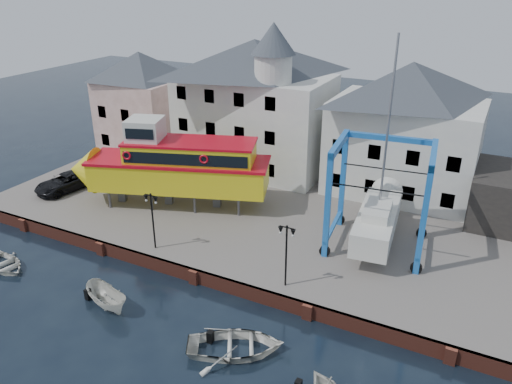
% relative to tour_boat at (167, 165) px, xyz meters
% --- Properties ---
extents(ground, '(140.00, 140.00, 0.00)m').
position_rel_tour_boat_xyz_m(ground, '(7.40, -7.62, -4.42)').
color(ground, black).
rests_on(ground, ground).
extents(hardstanding, '(44.00, 22.00, 1.00)m').
position_rel_tour_boat_xyz_m(hardstanding, '(7.40, 3.38, -3.92)').
color(hardstanding, '#67635E').
rests_on(hardstanding, ground).
extents(quay_wall, '(44.00, 0.47, 1.00)m').
position_rel_tour_boat_xyz_m(quay_wall, '(7.40, -7.51, -3.92)').
color(quay_wall, brown).
rests_on(quay_wall, ground).
extents(building_pink, '(8.00, 7.00, 10.30)m').
position_rel_tour_boat_xyz_m(building_pink, '(-10.60, 10.38, 1.73)').
color(building_pink, tan).
rests_on(building_pink, hardstanding).
extents(building_white_main, '(14.00, 8.30, 14.00)m').
position_rel_tour_boat_xyz_m(building_white_main, '(2.53, 10.77, 2.93)').
color(building_white_main, silver).
rests_on(building_white_main, hardstanding).
extents(building_white_right, '(12.00, 8.00, 11.20)m').
position_rel_tour_boat_xyz_m(building_white_right, '(16.40, 11.38, 2.18)').
color(building_white_right, silver).
rests_on(building_white_right, hardstanding).
extents(lamp_post_left, '(1.12, 0.32, 4.20)m').
position_rel_tour_boat_xyz_m(lamp_post_left, '(3.40, -6.42, -0.24)').
color(lamp_post_left, black).
rests_on(lamp_post_left, hardstanding).
extents(lamp_post_right, '(1.12, 0.32, 4.20)m').
position_rel_tour_boat_xyz_m(lamp_post_right, '(13.40, -6.42, -0.24)').
color(lamp_post_right, black).
rests_on(lamp_post_right, hardstanding).
extents(tour_boat, '(17.01, 9.23, 7.24)m').
position_rel_tour_boat_xyz_m(tour_boat, '(0.00, 0.00, 0.00)').
color(tour_boat, '#59595E').
rests_on(tour_boat, hardstanding).
extents(travel_lift, '(7.29, 9.78, 14.46)m').
position_rel_tour_boat_xyz_m(travel_lift, '(16.99, 1.65, -1.01)').
color(travel_lift, '#145C9D').
rests_on(travel_lift, hardstanding).
extents(van, '(3.41, 5.74, 1.50)m').
position_rel_tour_boat_xyz_m(van, '(-9.84, -1.90, -2.67)').
color(van, black).
rests_on(van, hardstanding).
extents(motorboat_a, '(4.04, 2.50, 1.46)m').
position_rel_tour_boat_xyz_m(motorboat_a, '(4.06, -12.11, -4.42)').
color(motorboat_a, silver).
rests_on(motorboat_a, ground).
extents(motorboat_b, '(6.38, 5.77, 1.08)m').
position_rel_tour_boat_xyz_m(motorboat_b, '(12.97, -12.01, -4.42)').
color(motorboat_b, silver).
rests_on(motorboat_b, ground).
extents(motorboat_d, '(4.46, 3.62, 0.81)m').
position_rel_tour_boat_xyz_m(motorboat_d, '(-5.37, -12.03, -4.42)').
color(motorboat_d, silver).
rests_on(motorboat_d, ground).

